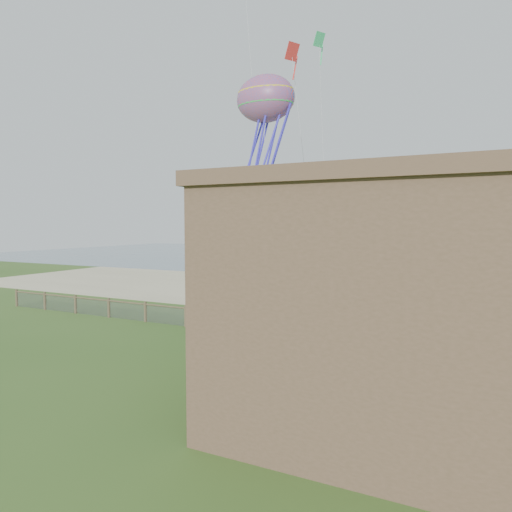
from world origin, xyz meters
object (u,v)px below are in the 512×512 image
(octopus_kite, at_px, (265,130))
(chainlink_fence, at_px, (230,322))
(motel, at_px, (500,311))
(picnic_table, at_px, (240,338))

(octopus_kite, bearing_deg, chainlink_fence, -81.85)
(motel, height_order, picnic_table, motel)
(chainlink_fence, bearing_deg, motel, -28.30)
(chainlink_fence, height_order, picnic_table, chainlink_fence)
(chainlink_fence, distance_m, octopus_kite, 12.31)
(chainlink_fence, bearing_deg, picnic_table, -50.78)
(chainlink_fence, bearing_deg, octopus_kite, 90.35)
(picnic_table, xyz_separation_m, octopus_kite, (-1.88, 6.91, 11.56))
(motel, bearing_deg, octopus_kite, 138.21)
(motel, bearing_deg, chainlink_fence, 151.70)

